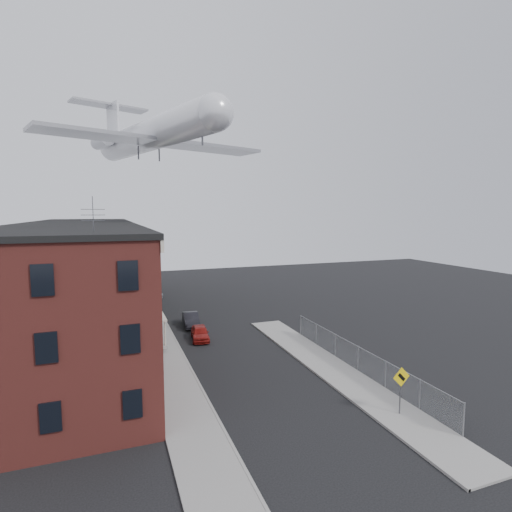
{
  "coord_description": "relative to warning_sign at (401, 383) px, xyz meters",
  "views": [
    {
      "loc": [
        -9.29,
        -18.06,
        11.28
      ],
      "look_at": [
        -0.18,
        6.46,
        8.42
      ],
      "focal_mm": 28.0,
      "sensor_mm": 36.0,
      "label": 1
    }
  ],
  "objects": [
    {
      "name": "warning_sign",
      "position": [
        0.0,
        0.0,
        0.0
      ],
      "size": [
        1.1,
        0.11,
        2.8
      ],
      "color": "#515156",
      "rests_on": "ground"
    },
    {
      "name": "row_house_b",
      "position": [
        -17.56,
        24.53,
        3.25
      ],
      "size": [
        11.98,
        7.0,
        10.3
      ],
      "color": "gray",
      "rests_on": "ground"
    },
    {
      "name": "sidewalk_left",
      "position": [
        -11.1,
        25.03,
        -1.82
      ],
      "size": [
        3.0,
        62.0,
        0.12
      ],
      "primitive_type": "cube",
      "color": "gray",
      "rests_on": "ground"
    },
    {
      "name": "car_far",
      "position": [
        -9.2,
        37.34,
        -1.28
      ],
      "size": [
        1.71,
        4.15,
        1.2
      ],
      "primitive_type": "imported",
      "rotation": [
        0.0,
        0.0,
        -0.01
      ],
      "color": "slate",
      "rests_on": "ground"
    },
    {
      "name": "row_house_a",
      "position": [
        -17.56,
        17.53,
        3.25
      ],
      "size": [
        11.98,
        7.0,
        10.3
      ],
      "color": "slate",
      "rests_on": "ground"
    },
    {
      "name": "chainlink_fence",
      "position": [
        1.4,
        6.03,
        -0.89
      ],
      "size": [
        0.06,
        18.06,
        1.9
      ],
      "color": "gray",
      "rests_on": "ground"
    },
    {
      "name": "utility_pole",
      "position": [
        -11.2,
        19.03,
        2.79
      ],
      "size": [
        1.8,
        0.26,
        9.0
      ],
      "color": "black",
      "rests_on": "ground"
    },
    {
      "name": "row_house_e",
      "position": [
        -17.56,
        45.53,
        3.25
      ],
      "size": [
        11.98,
        7.0,
        10.3
      ],
      "color": "slate",
      "rests_on": "ground"
    },
    {
      "name": "row_house_d",
      "position": [
        -17.56,
        38.53,
        3.25
      ],
      "size": [
        11.98,
        7.0,
        10.3
      ],
      "color": "gray",
      "rests_on": "ground"
    },
    {
      "name": "sidewalk_right",
      "position": [
        -0.1,
        7.03,
        -1.82
      ],
      "size": [
        3.0,
        26.0,
        0.12
      ],
      "primitive_type": "cube",
      "color": "gray",
      "rests_on": "ground"
    },
    {
      "name": "row_house_c",
      "position": [
        -17.56,
        31.53,
        3.25
      ],
      "size": [
        11.98,
        7.0,
        10.3
      ],
      "color": "slate",
      "rests_on": "ground"
    },
    {
      "name": "curb_right",
      "position": [
        -1.55,
        7.03,
        -1.81
      ],
      "size": [
        0.15,
        26.0,
        0.14
      ],
      "primitive_type": "cube",
      "color": "gray",
      "rests_on": "ground"
    },
    {
      "name": "corner_building",
      "position": [
        -17.6,
        8.03,
        3.28
      ],
      "size": [
        10.31,
        12.3,
        12.15
      ],
      "color": "black",
      "rests_on": "ground"
    },
    {
      "name": "airplane",
      "position": [
        -10.01,
        30.56,
        18.13
      ],
      "size": [
        25.38,
        29.05,
        8.43
      ],
      "color": "white",
      "rests_on": "ground"
    },
    {
      "name": "curb_left",
      "position": [
        -9.65,
        25.03,
        -1.81
      ],
      "size": [
        0.15,
        62.0,
        0.14
      ],
      "primitive_type": "cube",
      "color": "gray",
      "rests_on": "ground"
    },
    {
      "name": "car_near",
      "position": [
        -7.55,
        17.06,
        -1.25
      ],
      "size": [
        1.96,
        3.86,
        1.26
      ],
      "primitive_type": "imported",
      "rotation": [
        0.0,
        0.0,
        -0.13
      ],
      "color": "maroon",
      "rests_on": "ground"
    },
    {
      "name": "car_mid",
      "position": [
        -7.48,
        21.56,
        -1.21
      ],
      "size": [
        1.76,
        4.19,
        1.35
      ],
      "primitive_type": "imported",
      "rotation": [
        0.0,
        0.0,
        -0.08
      ],
      "color": "black",
      "rests_on": "ground"
    },
    {
      "name": "ground",
      "position": [
        -5.6,
        1.03,
        -1.88
      ],
      "size": [
        120.0,
        120.0,
        0.0
      ],
      "primitive_type": "plane",
      "color": "black",
      "rests_on": "ground"
    },
    {
      "name": "street_tree",
      "position": [
        -10.87,
        28.95,
        1.57
      ],
      "size": [
        3.22,
        3.2,
        5.2
      ],
      "color": "black",
      "rests_on": "ground"
    }
  ]
}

